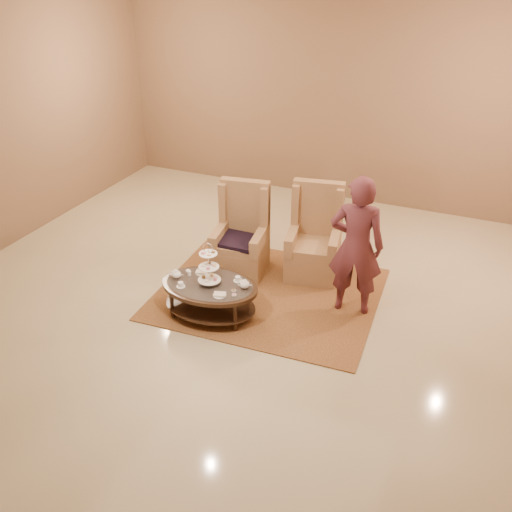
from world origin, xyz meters
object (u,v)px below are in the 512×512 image
at_px(armchair_left, 242,242).
at_px(tea_table, 210,290).
at_px(person, 356,246).
at_px(armchair_right, 314,245).

bearing_deg(armchair_left, tea_table, -92.95).
bearing_deg(armchair_left, person, -21.03).
xyz_separation_m(armchair_left, armchair_right, (0.95, 0.33, 0.00)).
distance_m(armchair_left, armchair_right, 1.01).
relative_size(armchair_right, person, 0.71).
bearing_deg(person, tea_table, 19.57).
distance_m(armchair_right, person, 1.12).
xyz_separation_m(tea_table, person, (1.57, 0.82, 0.53)).
relative_size(tea_table, person, 0.70).
bearing_deg(person, armchair_right, -51.35).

